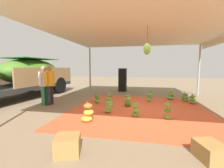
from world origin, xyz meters
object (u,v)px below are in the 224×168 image
at_px(banana_bunch_2, 185,97).
at_px(banana_bunch_5, 193,100).
at_px(banana_bunch_8, 149,96).
at_px(worker_0, 50,82).
at_px(banana_bunch_1, 136,110).
at_px(banana_bunch_0, 109,105).
at_px(banana_bunch_4, 128,101).
at_px(banana_bunch_10, 167,111).
at_px(speaker_stack, 123,80).
at_px(crate_0, 210,151).
at_px(crate_1, 68,145).
at_px(cargo_truck_main, 7,74).
at_px(banana_bunch_9, 110,101).
at_px(worker_1, 44,82).
at_px(banana_bunch_3, 170,95).
at_px(banana_bunch_7, 97,99).
at_px(banana_bunch_6, 88,113).

xyz_separation_m(banana_bunch_2, banana_bunch_5, (-0.54, -0.17, -0.00)).
relative_size(banana_bunch_8, worker_0, 0.34).
bearing_deg(banana_bunch_1, banana_bunch_0, 72.27).
distance_m(banana_bunch_4, banana_bunch_10, 1.88).
relative_size(banana_bunch_1, banana_bunch_2, 1.14).
bearing_deg(banana_bunch_1, speaker_stack, 11.71).
height_order(crate_0, crate_1, crate_1).
xyz_separation_m(cargo_truck_main, crate_1, (-3.79, -5.11, -1.11)).
bearing_deg(banana_bunch_9, worker_1, 94.92).
height_order(banana_bunch_9, speaker_stack, speaker_stack).
bearing_deg(worker_0, banana_bunch_8, -70.29).
height_order(banana_bunch_5, worker_1, worker_1).
bearing_deg(banana_bunch_2, banana_bunch_3, 68.29).
bearing_deg(banana_bunch_7, banana_bunch_0, -148.26).
bearing_deg(banana_bunch_0, worker_0, 75.88).
height_order(banana_bunch_3, banana_bunch_10, banana_bunch_10).
xyz_separation_m(banana_bunch_6, crate_1, (-1.70, -0.24, -0.09)).
relative_size(banana_bunch_0, banana_bunch_8, 1.03).
bearing_deg(cargo_truck_main, banana_bunch_0, -101.48).
bearing_deg(banana_bunch_4, banana_bunch_10, -133.32).
bearing_deg(banana_bunch_5, banana_bunch_2, 17.25).
distance_m(banana_bunch_7, cargo_truck_main, 4.58).
xyz_separation_m(banana_bunch_4, speaker_stack, (4.12, 0.74, 0.54)).
relative_size(speaker_stack, crate_0, 3.14).
relative_size(banana_bunch_2, cargo_truck_main, 0.06).
bearing_deg(worker_1, cargo_truck_main, 78.79).
xyz_separation_m(banana_bunch_6, crate_0, (-1.38, -2.75, -0.11)).
bearing_deg(banana_bunch_10, banana_bunch_7, 59.54).
distance_m(worker_1, crate_0, 6.16).
bearing_deg(worker_1, worker_0, -71.95).
distance_m(banana_bunch_7, worker_1, 2.39).
bearing_deg(banana_bunch_10, banana_bunch_8, 10.36).
bearing_deg(banana_bunch_2, banana_bunch_6, 134.89).
bearing_deg(banana_bunch_10, worker_1, 79.62).
bearing_deg(banana_bunch_1, banana_bunch_3, -27.00).
height_order(banana_bunch_9, banana_bunch_10, banana_bunch_9).
relative_size(banana_bunch_0, banana_bunch_7, 1.31).
distance_m(banana_bunch_4, crate_0, 3.83).
xyz_separation_m(banana_bunch_3, banana_bunch_7, (-1.46, 3.39, -0.04)).
xyz_separation_m(banana_bunch_5, worker_0, (-1.33, 6.09, 0.80)).
height_order(banana_bunch_0, banana_bunch_1, banana_bunch_0).
xyz_separation_m(banana_bunch_5, speaker_stack, (3.11, 3.51, 0.59)).
bearing_deg(speaker_stack, banana_bunch_1, -168.29).
relative_size(worker_0, crate_1, 3.84).
bearing_deg(banana_bunch_6, banana_bunch_1, -62.59).
xyz_separation_m(banana_bunch_0, banana_bunch_8, (2.21, -1.49, -0.01)).
bearing_deg(banana_bunch_6, banana_bunch_8, -30.46).
distance_m(worker_0, crate_1, 4.35).
relative_size(banana_bunch_7, worker_1, 0.27).
height_order(worker_1, crate_0, worker_1).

